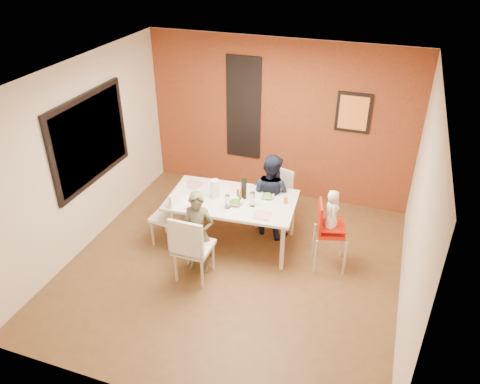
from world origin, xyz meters
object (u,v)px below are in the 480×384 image
(toddler, at_px, (332,211))
(wine_bottle, at_px, (244,189))
(chair_near, at_px, (191,246))
(chair_left, at_px, (173,213))
(chair_far, at_px, (276,195))
(paper_towel_roll, at_px, (215,189))
(child_near, at_px, (198,233))
(dining_table, at_px, (232,203))
(high_chair, at_px, (328,229))
(child_far, at_px, (271,195))

(toddler, height_order, wine_bottle, toddler)
(toddler, bearing_deg, chair_near, 98.37)
(chair_left, relative_size, toddler, 1.57)
(chair_far, distance_m, paper_towel_roll, 1.09)
(child_near, distance_m, toddler, 1.81)
(chair_left, height_order, wine_bottle, wine_bottle)
(chair_left, height_order, child_near, child_near)
(dining_table, distance_m, chair_far, 0.86)
(chair_left, bearing_deg, chair_far, 131.44)
(chair_near, height_order, high_chair, same)
(toddler, distance_m, wine_bottle, 1.29)
(chair_near, relative_size, paper_towel_roll, 3.64)
(toddler, bearing_deg, paper_towel_roll, 68.31)
(wine_bottle, bearing_deg, toddler, -6.07)
(child_near, distance_m, child_far, 1.36)
(chair_near, bearing_deg, chair_far, -112.42)
(dining_table, xyz_separation_m, high_chair, (1.41, -0.07, -0.09))
(chair_near, xyz_separation_m, chair_left, (-0.60, 0.68, -0.04))
(dining_table, relative_size, chair_far, 2.00)
(chair_near, distance_m, child_far, 1.59)
(chair_far, xyz_separation_m, high_chair, (0.93, -0.77, 0.08))
(chair_left, bearing_deg, toddler, 99.98)
(chair_near, relative_size, chair_far, 1.06)
(chair_left, distance_m, paper_towel_roll, 0.73)
(dining_table, height_order, child_far, child_far)
(dining_table, distance_m, wine_bottle, 0.28)
(dining_table, height_order, toddler, toddler)
(chair_far, relative_size, wine_bottle, 3.12)
(dining_table, height_order, chair_left, chair_left)
(chair_far, xyz_separation_m, paper_towel_roll, (-0.73, -0.73, 0.37))
(toddler, height_order, paper_towel_roll, toddler)
(child_near, bearing_deg, high_chair, 15.56)
(chair_near, xyz_separation_m, child_near, (0.00, 0.25, 0.04))
(chair_far, height_order, child_far, child_far)
(chair_far, xyz_separation_m, chair_left, (-1.29, -1.00, -0.00))
(toddler, bearing_deg, high_chair, 93.73)
(chair_near, relative_size, chair_left, 1.07)
(chair_left, relative_size, paper_towel_roll, 3.41)
(chair_near, xyz_separation_m, child_far, (0.67, 1.43, 0.10))
(toddler, xyz_separation_m, wine_bottle, (-1.28, 0.14, 0.02))
(wine_bottle, relative_size, paper_towel_roll, 1.10)
(chair_far, relative_size, chair_left, 1.00)
(chair_far, height_order, wine_bottle, wine_bottle)
(chair_far, relative_size, toddler, 1.58)
(dining_table, relative_size, wine_bottle, 6.23)
(paper_towel_roll, bearing_deg, child_near, -87.38)
(dining_table, distance_m, toddler, 1.45)
(paper_towel_roll, bearing_deg, wine_bottle, 15.13)
(chair_near, relative_size, toddler, 1.68)
(high_chair, height_order, child_near, child_near)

